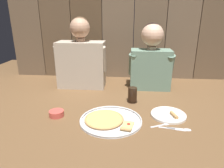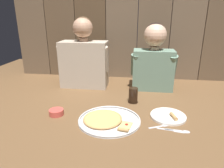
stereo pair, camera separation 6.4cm
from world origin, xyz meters
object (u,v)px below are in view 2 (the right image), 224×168
Objects in this scene: drinking_glass at (133,95)px; diner_right at (154,58)px; pizza_tray at (107,120)px; dinner_plate at (168,116)px; dipping_bowl at (56,112)px; diner_left at (84,57)px.

diner_right is at bearing 64.18° from drinking_glass.
diner_right is (0.16, 0.33, 0.22)m from drinking_glass.
drinking_glass is 0.20× the size of diner_right.
drinking_glass reaches higher than pizza_tray.
dinner_plate is 0.74m from dipping_bowl.
pizza_tray is 0.75m from diner_left.
dinner_plate is 2.39× the size of dipping_bowl.
drinking_glass is at bearing 137.81° from dinner_plate.
diner_right is at bearing 64.23° from pizza_tray.
drinking_glass reaches higher than dipping_bowl.
dipping_bowl is at bearing 173.51° from pizza_tray.
pizza_tray is 0.76m from diner_right.
drinking_glass is at bearing -35.47° from diner_left.
diner_left reaches higher than dinner_plate.
diner_left reaches higher than drinking_glass.
diner_right is (0.66, 0.60, 0.26)m from dipping_bowl.
drinking_glass is 0.19× the size of diner_left.
pizza_tray is 1.69× the size of dinner_plate.
dinner_plate is 0.61m from diner_right.
pizza_tray is 0.63× the size of diner_left.
diner_left is at bearing -179.93° from diner_right.
diner_left is (-0.31, 0.64, 0.26)m from pizza_tray.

